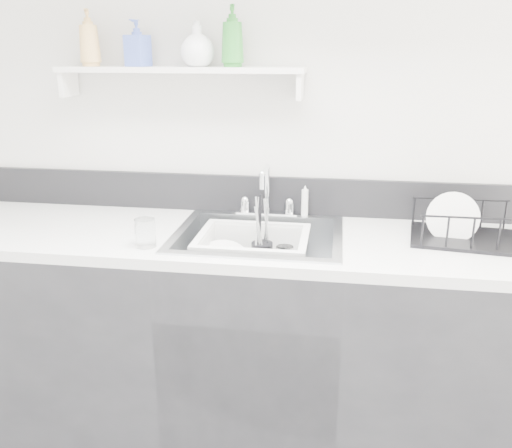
% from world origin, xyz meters
% --- Properties ---
extents(room_shell, '(3.50, 3.00, 2.60)m').
position_xyz_m(room_shell, '(0.00, 0.39, 1.68)').
color(room_shell, silver).
rests_on(room_shell, ground).
extents(counter_run, '(3.20, 0.62, 0.92)m').
position_xyz_m(counter_run, '(0.00, 1.19, 0.46)').
color(counter_run, black).
rests_on(counter_run, ground).
extents(backsplash, '(3.20, 0.02, 0.16)m').
position_xyz_m(backsplash, '(0.00, 1.49, 1.00)').
color(backsplash, black).
rests_on(backsplash, counter_run).
extents(sink, '(0.64, 0.52, 0.20)m').
position_xyz_m(sink, '(0.00, 1.19, 0.83)').
color(sink, silver).
rests_on(sink, counter_run).
extents(faucet, '(0.26, 0.18, 0.23)m').
position_xyz_m(faucet, '(0.00, 1.44, 0.98)').
color(faucet, silver).
rests_on(faucet, counter_run).
extents(side_sprayer, '(0.03, 0.03, 0.14)m').
position_xyz_m(side_sprayer, '(0.16, 1.44, 0.99)').
color(side_sprayer, silver).
rests_on(side_sprayer, counter_run).
extents(wall_shelf, '(1.00, 0.16, 0.12)m').
position_xyz_m(wall_shelf, '(-0.35, 1.42, 1.51)').
color(wall_shelf, silver).
rests_on(wall_shelf, room_shell).
extents(wash_tub, '(0.47, 0.40, 0.16)m').
position_xyz_m(wash_tub, '(-0.02, 1.20, 0.83)').
color(wash_tub, silver).
rests_on(wash_tub, sink).
extents(plate_stack, '(0.23, 0.23, 0.09)m').
position_xyz_m(plate_stack, '(-0.13, 1.20, 0.79)').
color(plate_stack, white).
rests_on(plate_stack, wash_tub).
extents(utensil_cup, '(0.08, 0.08, 0.29)m').
position_xyz_m(utensil_cup, '(0.01, 1.23, 0.83)').
color(utensil_cup, black).
rests_on(utensil_cup, wash_tub).
extents(ladle, '(0.26, 0.24, 0.07)m').
position_xyz_m(ladle, '(-0.05, 1.16, 0.80)').
color(ladle, silver).
rests_on(ladle, wash_tub).
extents(tumbler_in_tub, '(0.09, 0.09, 0.10)m').
position_xyz_m(tumbler_in_tub, '(0.10, 1.22, 0.82)').
color(tumbler_in_tub, white).
rests_on(tumbler_in_tub, wash_tub).
extents(tumbler_counter, '(0.08, 0.08, 0.10)m').
position_xyz_m(tumbler_counter, '(-0.38, 1.00, 0.97)').
color(tumbler_counter, white).
rests_on(tumbler_counter, counter_run).
extents(dish_rack, '(0.41, 0.33, 0.13)m').
position_xyz_m(dish_rack, '(0.77, 1.25, 0.99)').
color(dish_rack, black).
rests_on(dish_rack, counter_run).
extents(bowl_small, '(0.13, 0.13, 0.04)m').
position_xyz_m(bowl_small, '(0.07, 1.12, 0.79)').
color(bowl_small, white).
rests_on(bowl_small, wash_tub).
extents(soap_bottle_a, '(0.10, 0.10, 0.22)m').
position_xyz_m(soap_bottle_a, '(-0.71, 1.40, 1.64)').
color(soap_bottle_a, '#DFB064').
rests_on(soap_bottle_a, wall_shelf).
extents(soap_bottle_b, '(0.10, 0.10, 0.18)m').
position_xyz_m(soap_bottle_b, '(-0.51, 1.40, 1.62)').
color(soap_bottle_b, '#465DBB').
rests_on(soap_bottle_b, wall_shelf).
extents(soap_bottle_c, '(0.13, 0.13, 0.17)m').
position_xyz_m(soap_bottle_c, '(-0.28, 1.42, 1.62)').
color(soap_bottle_c, white).
rests_on(soap_bottle_c, wall_shelf).
extents(soap_bottle_d, '(0.11, 0.11, 0.23)m').
position_xyz_m(soap_bottle_d, '(-0.13, 1.40, 1.64)').
color(soap_bottle_d, '#277E28').
rests_on(soap_bottle_d, wall_shelf).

